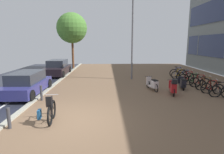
{
  "coord_description": "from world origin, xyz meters",
  "views": [
    {
      "loc": [
        1.41,
        -6.89,
        2.98
      ],
      "look_at": [
        1.67,
        2.5,
        1.26
      ],
      "focal_mm": 29.64,
      "sensor_mm": 36.0,
      "label": 1
    }
  ],
  "objects_px": {
    "scooter_far": "(182,83)",
    "parked_car_far": "(57,68)",
    "bicycle_rack_07": "(179,75)",
    "bollard_far": "(41,93)",
    "bicycle_rack_02": "(206,85)",
    "parked_car_near": "(27,84)",
    "street_tree": "(72,28)",
    "bollard_near": "(9,118)",
    "bicycle_foreground": "(50,111)",
    "bicycle_rack_08": "(178,73)",
    "bicycle_rack_04": "(194,81)",
    "scooter_mid": "(173,87)",
    "bicycle_rack_01": "(212,88)",
    "scooter_near": "(153,84)",
    "bicycle_rack_00": "(221,91)",
    "bicycle_rack_06": "(185,77)",
    "bicycle_rack_05": "(189,78)",
    "bicycle_rack_03": "(200,83)",
    "lamp_post": "(132,35)"
  },
  "relations": [
    {
      "from": "scooter_near",
      "to": "bicycle_rack_06",
      "type": "bearing_deg",
      "value": 41.06
    },
    {
      "from": "bicycle_rack_01",
      "to": "bicycle_rack_04",
      "type": "xyz_separation_m",
      "value": [
        -0.05,
        2.3,
        0.01
      ]
    },
    {
      "from": "bicycle_rack_01",
      "to": "scooter_mid",
      "type": "distance_m",
      "value": 2.41
    },
    {
      "from": "bicycle_rack_05",
      "to": "bicycle_rack_08",
      "type": "relative_size",
      "value": 1.04
    },
    {
      "from": "scooter_mid",
      "to": "bollard_near",
      "type": "bearing_deg",
      "value": -150.23
    },
    {
      "from": "bicycle_rack_03",
      "to": "parked_car_near",
      "type": "bearing_deg",
      "value": -173.22
    },
    {
      "from": "bicycle_rack_04",
      "to": "bicycle_rack_00",
      "type": "bearing_deg",
      "value": -87.96
    },
    {
      "from": "scooter_far",
      "to": "parked_car_far",
      "type": "relative_size",
      "value": 0.44
    },
    {
      "from": "bicycle_rack_08",
      "to": "scooter_near",
      "type": "bearing_deg",
      "value": -126.85
    },
    {
      "from": "parked_car_near",
      "to": "bicycle_rack_06",
      "type": "bearing_deg",
      "value": 18.22
    },
    {
      "from": "bicycle_rack_07",
      "to": "bollard_far",
      "type": "xyz_separation_m",
      "value": [
        -9.55,
        -5.64,
        0.07
      ]
    },
    {
      "from": "bicycle_rack_01",
      "to": "bicycle_rack_02",
      "type": "relative_size",
      "value": 0.97
    },
    {
      "from": "bicycle_rack_07",
      "to": "parked_car_far",
      "type": "height_order",
      "value": "parked_car_far"
    },
    {
      "from": "bicycle_rack_00",
      "to": "bicycle_rack_05",
      "type": "xyz_separation_m",
      "value": [
        -0.14,
        3.84,
        0.01
      ]
    },
    {
      "from": "bicycle_rack_06",
      "to": "parked_car_near",
      "type": "relative_size",
      "value": 0.34
    },
    {
      "from": "bicycle_rack_08",
      "to": "parked_car_near",
      "type": "xyz_separation_m",
      "value": [
        -10.97,
        -5.15,
        0.28
      ]
    },
    {
      "from": "bicycle_foreground",
      "to": "bicycle_rack_02",
      "type": "height_order",
      "value": "bicycle_foreground"
    },
    {
      "from": "street_tree",
      "to": "bollard_near",
      "type": "xyz_separation_m",
      "value": [
        0.49,
        -15.51,
        -4.27
      ]
    },
    {
      "from": "bicycle_rack_03",
      "to": "street_tree",
      "type": "distance_m",
      "value": 14.73
    },
    {
      "from": "bicycle_rack_02",
      "to": "bicycle_rack_06",
      "type": "xyz_separation_m",
      "value": [
        -0.06,
        3.07,
        0.0
      ]
    },
    {
      "from": "bicycle_rack_01",
      "to": "scooter_near",
      "type": "relative_size",
      "value": 0.73
    },
    {
      "from": "bicycle_rack_02",
      "to": "bicycle_rack_05",
      "type": "relative_size",
      "value": 0.94
    },
    {
      "from": "bicycle_rack_00",
      "to": "bicycle_rack_04",
      "type": "xyz_separation_m",
      "value": [
        -0.11,
        3.07,
        -0.01
      ]
    },
    {
      "from": "bollard_near",
      "to": "bollard_far",
      "type": "distance_m",
      "value": 3.28
    },
    {
      "from": "bicycle_rack_07",
      "to": "bicycle_rack_08",
      "type": "relative_size",
      "value": 0.94
    },
    {
      "from": "bollard_near",
      "to": "bicycle_rack_07",
      "type": "bearing_deg",
      "value": 43.05
    },
    {
      "from": "bicycle_foreground",
      "to": "bicycle_rack_02",
      "type": "relative_size",
      "value": 1.15
    },
    {
      "from": "bicycle_rack_00",
      "to": "parked_car_far",
      "type": "distance_m",
      "value": 13.41
    },
    {
      "from": "bicycle_rack_04",
      "to": "bicycle_rack_06",
      "type": "xyz_separation_m",
      "value": [
        0.03,
        1.53,
        0.01
      ]
    },
    {
      "from": "bicycle_foreground",
      "to": "bicycle_rack_08",
      "type": "distance_m",
      "value": 12.42
    },
    {
      "from": "bicycle_rack_07",
      "to": "bollard_near",
      "type": "relative_size",
      "value": 1.61
    },
    {
      "from": "bicycle_rack_04",
      "to": "scooter_mid",
      "type": "height_order",
      "value": "scooter_mid"
    },
    {
      "from": "bicycle_rack_08",
      "to": "lamp_post",
      "type": "relative_size",
      "value": 0.2
    },
    {
      "from": "bicycle_rack_02",
      "to": "bicycle_rack_03",
      "type": "xyz_separation_m",
      "value": [
        -0.01,
        0.77,
        0.01
      ]
    },
    {
      "from": "scooter_mid",
      "to": "bicycle_rack_05",
      "type": "bearing_deg",
      "value": 53.9
    },
    {
      "from": "bicycle_rack_00",
      "to": "scooter_far",
      "type": "xyz_separation_m",
      "value": [
        -1.35,
        2.03,
        0.04
      ]
    },
    {
      "from": "bicycle_rack_03",
      "to": "bicycle_rack_05",
      "type": "distance_m",
      "value": 1.54
    },
    {
      "from": "street_tree",
      "to": "bollard_far",
      "type": "distance_m",
      "value": 12.96
    },
    {
      "from": "bicycle_rack_02",
      "to": "parked_car_near",
      "type": "bearing_deg",
      "value": -177.19
    },
    {
      "from": "bicycle_rack_08",
      "to": "scooter_far",
      "type": "xyz_separation_m",
      "value": [
        -1.27,
        -4.11,
        0.02
      ]
    },
    {
      "from": "bicycle_rack_08",
      "to": "parked_car_far",
      "type": "relative_size",
      "value": 0.32
    },
    {
      "from": "bicycle_rack_04",
      "to": "bicycle_rack_05",
      "type": "relative_size",
      "value": 0.93
    },
    {
      "from": "bicycle_foreground",
      "to": "bicycle_rack_03",
      "type": "relative_size",
      "value": 1.2
    },
    {
      "from": "parked_car_far",
      "to": "bicycle_rack_03",
      "type": "bearing_deg",
      "value": -25.92
    },
    {
      "from": "bicycle_rack_05",
      "to": "scooter_far",
      "type": "bearing_deg",
      "value": -123.76
    },
    {
      "from": "bicycle_rack_06",
      "to": "street_tree",
      "type": "relative_size",
      "value": 0.21
    },
    {
      "from": "bicycle_rack_05",
      "to": "bicycle_rack_08",
      "type": "height_order",
      "value": "bicycle_rack_08"
    },
    {
      "from": "bicycle_rack_00",
      "to": "bicycle_rack_08",
      "type": "xyz_separation_m",
      "value": [
        -0.08,
        6.14,
        0.02
      ]
    },
    {
      "from": "bicycle_rack_07",
      "to": "scooter_near",
      "type": "xyz_separation_m",
      "value": [
        -3.14,
        -3.65,
        0.06
      ]
    },
    {
      "from": "bicycle_rack_04",
      "to": "scooter_near",
      "type": "height_order",
      "value": "bicycle_rack_04"
    }
  ]
}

